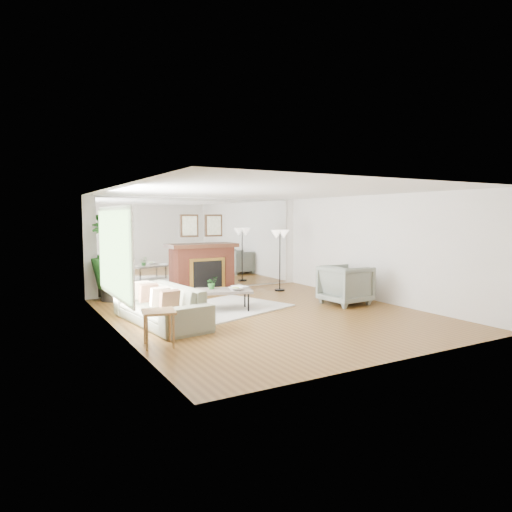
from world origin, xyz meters
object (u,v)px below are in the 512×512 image
fireplace (205,267)px  sofa (160,305)px  armchair_back (345,282)px  side_table (159,316)px  armchair_front (346,285)px  potted_ficus (113,254)px  coffee_table (224,291)px  floor_lamp (280,239)px

fireplace → sofa: size_ratio=0.85×
armchair_back → side_table: armchair_back is taller
armchair_front → potted_ficus: 5.48m
coffee_table → fireplace: bearing=75.7°
sofa → armchair_front: bearing=80.1°
fireplace → side_table: bearing=-120.9°
sofa → armchair_back: armchair_back is taller
armchair_front → floor_lamp: (-0.29, 2.33, 0.95)m
coffee_table → floor_lamp: floor_lamp is taller
side_table → fireplace: bearing=59.1°
sofa → floor_lamp: 4.62m
armchair_back → floor_lamp: floor_lamp is taller
floor_lamp → potted_ficus: bearing=170.1°
armchair_front → floor_lamp: floor_lamp is taller
armchair_back → side_table: bearing=114.7°
armchair_back → potted_ficus: potted_ficus is taller
sofa → armchair_back: size_ratio=2.69×
floor_lamp → side_table: bearing=-141.6°
fireplace → armchair_back: fireplace is taller
armchair_back → armchair_front: 0.80m
coffee_table → sofa: bearing=-164.0°
fireplace → floor_lamp: 2.14m
sofa → floor_lamp: bearing=111.0°
floor_lamp → armchair_back: bearing=-64.9°
armchair_back → side_table: (-5.25, -1.83, 0.06)m
sofa → armchair_front: 4.27m
coffee_table → side_table: (-1.99, -1.86, 0.04)m
sofa → armchair_front: armchair_front is taller
coffee_table → potted_ficus: size_ratio=0.63×
side_table → armchair_back: bearing=19.2°
fireplace → armchair_back: bearing=-45.0°
armchair_back → floor_lamp: bearing=30.6°
armchair_back → armchair_front: bearing=146.2°
fireplace → potted_ficus: size_ratio=0.99×
potted_ficus → floor_lamp: size_ratio=1.27×
fireplace → potted_ficus: (-2.40, -0.16, 0.45)m
fireplace → potted_ficus: bearing=-176.2°
sofa → potted_ficus: potted_ficus is taller
coffee_table → sofa: 1.58m
armchair_back → fireplace: bearing=50.5°
side_table → floor_lamp: size_ratio=0.35×
side_table → floor_lamp: bearing=38.4°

